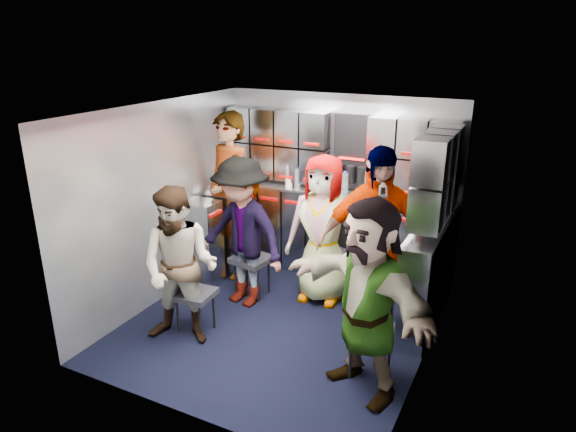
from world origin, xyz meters
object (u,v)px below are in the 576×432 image
at_px(attendant_arc_a, 180,268).
at_px(attendant_arc_d, 374,244).
at_px(jump_seat_mid_right, 377,286).
at_px(attendant_standing, 230,196).
at_px(jump_seat_near_left, 195,296).
at_px(jump_seat_mid_left, 252,261).
at_px(attendant_arc_b, 242,233).
at_px(jump_seat_near_right, 371,336).
at_px(jump_seat_center, 328,256).
at_px(attendant_arc_e, 367,299).
at_px(attendant_arc_c, 323,229).

distance_m(attendant_arc_a, attendant_arc_d, 1.77).
distance_m(jump_seat_mid_right, attendant_arc_a, 1.90).
bearing_deg(attendant_standing, jump_seat_mid_right, 14.55).
xyz_separation_m(jump_seat_near_left, jump_seat_mid_left, (0.12, 0.88, 0.03)).
relative_size(attendant_arc_a, attendant_arc_d, 0.82).
bearing_deg(jump_seat_mid_left, attendant_arc_b, -90.00).
distance_m(jump_seat_near_right, attendant_standing, 2.47).
height_order(jump_seat_center, attendant_arc_b, attendant_arc_b).
distance_m(jump_seat_near_left, attendant_arc_d, 1.76).
bearing_deg(jump_seat_near_right, jump_seat_mid_left, 153.42).
relative_size(jump_seat_mid_right, jump_seat_near_right, 1.13).
relative_size(jump_seat_mid_left, attendant_arc_a, 0.30).
bearing_deg(jump_seat_mid_left, attendant_arc_d, -5.59).
height_order(attendant_arc_a, attendant_arc_e, attendant_arc_e).
height_order(jump_seat_near_left, attendant_arc_b, attendant_arc_b).
bearing_deg(jump_seat_center, attendant_arc_e, -58.09).
bearing_deg(jump_seat_near_right, attendant_arc_b, 158.78).
bearing_deg(attendant_arc_e, jump_seat_mid_left, 176.04).
bearing_deg(attendant_arc_e, jump_seat_center, 149.43).
height_order(jump_seat_near_left, jump_seat_mid_left, jump_seat_mid_left).
bearing_deg(attendant_standing, attendant_arc_b, -23.72).
height_order(jump_seat_mid_left, attendant_arc_a, attendant_arc_a).
relative_size(jump_seat_mid_right, attendant_arc_e, 0.30).
relative_size(jump_seat_near_left, jump_seat_mid_right, 0.86).
distance_m(jump_seat_center, attendant_standing, 1.33).
bearing_deg(attendant_arc_d, jump_seat_near_right, -102.99).
bearing_deg(attendant_arc_d, attendant_arc_a, -179.50).
bearing_deg(jump_seat_near_left, attendant_arc_c, 54.19).
height_order(jump_seat_mid_left, attendant_arc_d, attendant_arc_d).
distance_m(jump_seat_near_left, attendant_standing, 1.43).
bearing_deg(attendant_arc_e, attendant_arc_c, 152.98).
bearing_deg(attendant_arc_c, jump_seat_near_left, -128.18).
bearing_deg(jump_seat_near_left, attendant_arc_e, -3.54).
relative_size(jump_seat_near_left, jump_seat_near_right, 0.97).
relative_size(jump_seat_mid_left, attendant_arc_c, 0.28).
distance_m(jump_seat_center, attendant_arc_a, 1.75).
bearing_deg(attendant_standing, attendant_arc_d, 9.32).
height_order(attendant_arc_c, attendant_arc_d, attendant_arc_d).
bearing_deg(jump_seat_mid_left, attendant_arc_a, -96.33).
bearing_deg(jump_seat_mid_left, attendant_arc_c, 20.90).
distance_m(attendant_arc_d, attendant_arc_e, 0.88).
xyz_separation_m(jump_seat_mid_right, attendant_arc_a, (-1.51, -1.10, 0.35)).
xyz_separation_m(jump_seat_center, attendant_arc_d, (0.68, -0.59, 0.50)).
bearing_deg(jump_seat_near_left, jump_seat_center, 58.04).
distance_m(attendant_arc_b, attendant_arc_e, 1.79).
relative_size(jump_seat_mid_right, attendant_arc_a, 0.33).
relative_size(jump_seat_center, attendant_standing, 0.24).
distance_m(jump_seat_mid_right, attendant_arc_b, 1.46).
xyz_separation_m(attendant_arc_a, attendant_arc_d, (1.51, 0.92, 0.17)).
distance_m(jump_seat_mid_left, jump_seat_center, 0.84).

